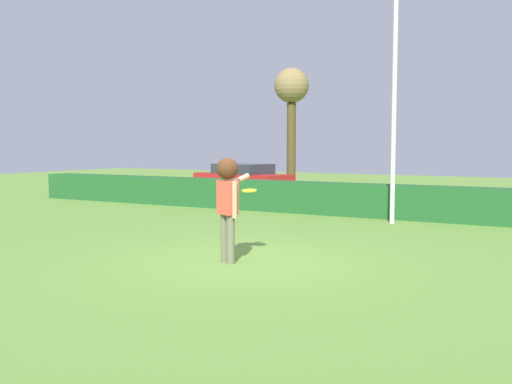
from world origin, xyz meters
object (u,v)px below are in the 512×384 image
at_px(frisbee, 249,190).
at_px(parked_car_red, 243,177).
at_px(lamppost, 394,88).
at_px(person, 228,194).
at_px(bare_elm_tree, 291,95).

height_order(frisbee, parked_car_red, parked_car_red).
bearing_deg(lamppost, parked_car_red, 143.43).
bearing_deg(lamppost, frisbee, -100.04).
xyz_separation_m(frisbee, parked_car_red, (-6.90, 11.52, -0.52)).
xyz_separation_m(person, parked_car_red, (-6.82, 12.12, -0.49)).
distance_m(frisbee, parked_car_red, 13.44).
relative_size(lamppost, bare_elm_tree, 1.18).
relative_size(lamppost, parked_car_red, 1.40).
bearing_deg(person, parked_car_red, 119.39).
relative_size(parked_car_red, bare_elm_tree, 0.84).
xyz_separation_m(person, lamppost, (1.07, 6.26, 2.27)).
relative_size(person, parked_car_red, 0.40).
xyz_separation_m(lamppost, parked_car_red, (-7.90, 5.86, -2.76)).
height_order(lamppost, parked_car_red, lamppost).
relative_size(person, frisbee, 6.44).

